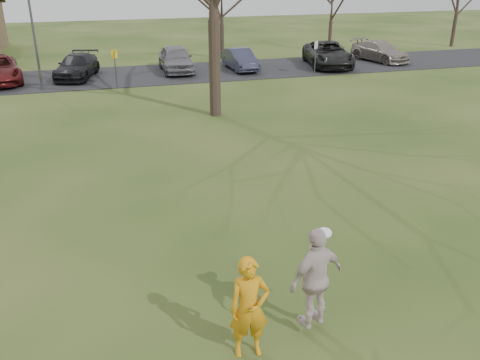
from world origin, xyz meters
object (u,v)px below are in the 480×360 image
object	(u,v)px
car_3	(77,66)
player_defender	(249,308)
car_4	(176,59)
car_7	(380,51)
car_5	(240,59)
catching_play	(316,278)
car_6	(328,54)
lamp_post	(31,15)

from	to	relation	value
car_3	player_defender	bearing A→B (deg)	-68.29
car_4	car_7	bearing A→B (deg)	0.27
player_defender	car_7	distance (m)	30.90
car_4	car_5	xyz separation A→B (m)	(4.11, -0.58, -0.14)
car_7	car_4	bearing A→B (deg)	164.22
car_3	catching_play	world-z (taller)	catching_play
car_3	car_6	world-z (taller)	car_6
car_5	catching_play	world-z (taller)	catching_play
car_7	lamp_post	world-z (taller)	lamp_post
car_3	car_7	world-z (taller)	car_3
car_5	lamp_post	distance (m)	12.71
car_6	car_7	distance (m)	4.40
player_defender	car_3	world-z (taller)	player_defender
car_3	car_4	size ratio (longest dim) A/B	0.99
car_7	lamp_post	xyz separation A→B (m)	(-22.40, -2.75, 3.25)
player_defender	car_6	size ratio (longest dim) A/B	0.34
player_defender	catching_play	distance (m)	1.38
player_defender	car_3	xyz separation A→B (m)	(-3.06, 25.50, -0.25)
car_3	car_5	bearing A→B (deg)	12.87
car_7	car_5	bearing A→B (deg)	167.08
player_defender	lamp_post	distance (m)	23.46
car_6	catching_play	bearing A→B (deg)	-103.33
lamp_post	car_5	bearing A→B (deg)	11.29
car_6	car_7	xyz separation A→B (m)	(4.34, 0.72, -0.12)
car_3	car_7	size ratio (longest dim) A/B	1.00
car_3	car_6	distance (m)	16.19
car_6	catching_play	size ratio (longest dim) A/B	2.85
car_6	lamp_post	size ratio (longest dim) A/B	0.91
car_4	car_5	bearing A→B (deg)	-6.90
car_5	car_7	bearing A→B (deg)	-0.80
car_6	car_7	world-z (taller)	car_6
car_5	lamp_post	world-z (taller)	lamp_post
catching_play	lamp_post	bearing A→B (deg)	105.61
car_3	car_4	bearing A→B (deg)	17.05
player_defender	car_6	bearing A→B (deg)	67.27
car_5	car_7	distance (m)	10.37
car_7	car_6	bearing A→B (deg)	174.63
player_defender	car_6	world-z (taller)	player_defender
car_3	car_4	xyz separation A→B (m)	(6.04, 0.23, 0.12)
car_6	lamp_post	bearing A→B (deg)	-161.27
catching_play	lamp_post	world-z (taller)	lamp_post
car_6	catching_play	distance (m)	27.21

